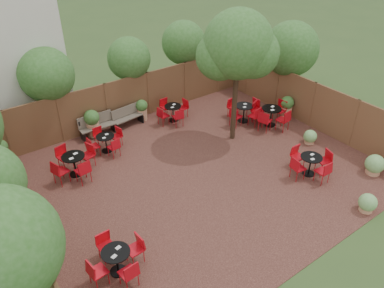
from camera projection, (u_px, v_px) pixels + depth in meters
ground at (198, 174)px, 13.89m from camera, size 80.00×80.00×0.00m
courtyard_paving at (198, 174)px, 13.88m from camera, size 12.00×10.00×0.02m
fence_back at (129, 99)px, 16.74m from camera, size 12.00×0.08×2.00m
fence_left at (19, 225)px, 10.35m from camera, size 0.08×10.00×2.00m
fence_right at (312, 104)px, 16.34m from camera, size 0.08×10.00×2.00m
overhang_foliage at (103, 100)px, 12.86m from camera, size 15.77×10.58×2.69m
courtyard_tree at (238, 49)px, 13.93m from camera, size 2.73×2.63×5.20m
park_bench_left at (97, 125)px, 15.90m from camera, size 1.48×0.50×0.91m
park_bench_right at (127, 116)px, 16.61m from camera, size 1.40×0.60×0.84m
bistro_tables at (195, 144)px, 14.72m from camera, size 10.56×7.63×0.94m
planters at (134, 122)px, 15.91m from camera, size 11.63×4.29×1.15m
low_shrubs at (356, 167)px, 13.67m from camera, size 2.59×4.21×0.73m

